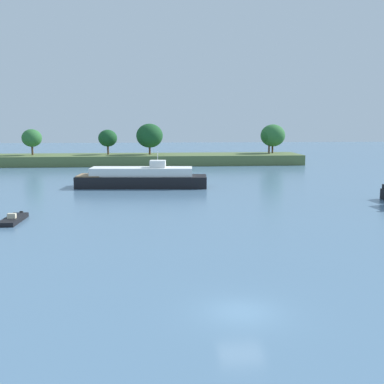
# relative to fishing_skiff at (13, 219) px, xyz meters

# --- Properties ---
(ground_plane) EXTENTS (400.00, 400.00, 0.00)m
(ground_plane) POSITION_rel_fishing_skiff_xyz_m (19.18, -25.54, -0.25)
(ground_plane) COLOR slate
(treeline_island) EXTENTS (89.12, 11.98, 10.59)m
(treeline_island) POSITION_rel_fishing_skiff_xyz_m (3.51, 64.81, 2.61)
(treeline_island) COLOR #566B3D
(treeline_island) RESTS_ON ground
(fishing_skiff) EXTENTS (1.80, 5.84, 0.95)m
(fishing_skiff) POSITION_rel_fishing_skiff_xyz_m (0.00, 0.00, 0.00)
(fishing_skiff) COLOR black
(fishing_skiff) RESTS_ON ground
(white_riverboat) EXTENTS (20.47, 6.59, 5.59)m
(white_riverboat) POSITION_rel_fishing_skiff_xyz_m (12.74, 25.10, 1.20)
(white_riverboat) COLOR black
(white_riverboat) RESTS_ON ground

